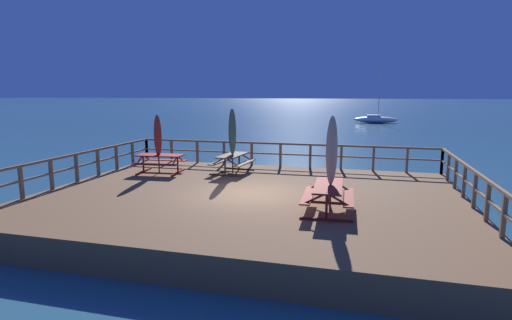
# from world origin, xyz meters

# --- Properties ---
(ground_plane) EXTENTS (600.00, 600.00, 0.00)m
(ground_plane) POSITION_xyz_m (0.00, 0.00, 0.00)
(ground_plane) COLOR #2D5B6B
(wooden_deck) EXTENTS (13.81, 10.48, 0.81)m
(wooden_deck) POSITION_xyz_m (0.00, 0.00, 0.41)
(wooden_deck) COLOR brown
(wooden_deck) RESTS_ON ground
(railing_waterside_far) EXTENTS (13.61, 0.10, 1.09)m
(railing_waterside_far) POSITION_xyz_m (0.00, 5.09, 1.54)
(railing_waterside_far) COLOR brown
(railing_waterside_far) RESTS_ON wooden_deck
(railing_side_left) EXTENTS (0.10, 10.28, 1.09)m
(railing_side_left) POSITION_xyz_m (-6.76, 0.00, 1.53)
(railing_side_left) COLOR brown
(railing_side_left) RESTS_ON wooden_deck
(railing_side_right) EXTENTS (0.10, 10.28, 1.09)m
(railing_side_right) POSITION_xyz_m (6.76, 0.00, 1.53)
(railing_side_right) COLOR brown
(railing_side_right) RESTS_ON wooden_deck
(picnic_table_front_right) EXTENTS (1.48, 2.15, 0.78)m
(picnic_table_front_right) POSITION_xyz_m (2.69, -1.43, 1.37)
(picnic_table_front_right) COLOR maroon
(picnic_table_front_right) RESTS_ON wooden_deck
(picnic_table_front_left) EXTENTS (1.55, 1.97, 0.78)m
(picnic_table_front_left) POSITION_xyz_m (-1.68, 3.23, 1.37)
(picnic_table_front_left) COLOR brown
(picnic_table_front_left) RESTS_ON wooden_deck
(picnic_table_back_left) EXTENTS (2.00, 1.55, 0.78)m
(picnic_table_back_left) POSITION_xyz_m (-4.60, 2.44, 1.37)
(picnic_table_back_left) COLOR maroon
(picnic_table_back_left) RESTS_ON wooden_deck
(patio_umbrella_tall_mid_left) EXTENTS (0.32, 0.32, 2.70)m
(patio_umbrella_tall_mid_left) POSITION_xyz_m (2.75, -1.37, 2.53)
(patio_umbrella_tall_mid_left) COLOR #4C3828
(patio_umbrella_tall_mid_left) RESTS_ON wooden_deck
(patio_umbrella_tall_back_right) EXTENTS (0.32, 0.32, 2.68)m
(patio_umbrella_tall_back_right) POSITION_xyz_m (-1.67, 3.23, 2.52)
(patio_umbrella_tall_back_right) COLOR #4C3828
(patio_umbrella_tall_back_right) RESTS_ON wooden_deck
(patio_umbrella_short_back) EXTENTS (0.32, 0.32, 2.44)m
(patio_umbrella_short_back) POSITION_xyz_m (-4.63, 2.38, 2.36)
(patio_umbrella_short_back) COLOR #4C3828
(patio_umbrella_short_back) RESTS_ON wooden_deck
(sailboat_distant) EXTENTS (6.04, 1.82, 7.72)m
(sailboat_distant) POSITION_xyz_m (5.25, 45.92, 0.51)
(sailboat_distant) COLOR white
(sailboat_distant) RESTS_ON ground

